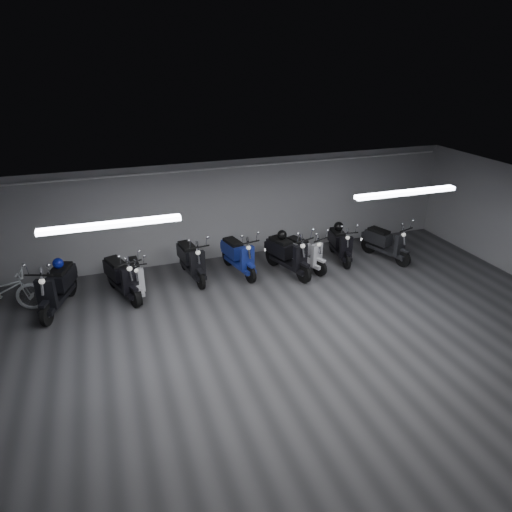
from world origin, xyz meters
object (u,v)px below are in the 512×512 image
object	(u,v)px
scooter_7	(341,239)
helmet_2	(339,226)
scooter_9	(387,238)
scooter_1	(121,271)
scooter_6	(305,247)
helmet_0	(282,235)
helmet_1	(58,263)
scooter_3	(191,254)
scooter_5	(288,249)
scooter_0	(55,281)
scooter_2	(134,271)
scooter_4	(238,250)

from	to	relation	value
scooter_7	helmet_2	distance (m)	0.38
scooter_9	scooter_1	bearing A→B (deg)	160.24
scooter_6	helmet_0	xyz separation A→B (m)	(-0.62, 0.14, 0.39)
helmet_1	scooter_3	bearing A→B (deg)	5.30
scooter_1	scooter_5	world-z (taller)	scooter_5
scooter_0	scooter_7	distance (m)	7.44
scooter_6	scooter_7	bearing A→B (deg)	-11.92
scooter_5	scooter_6	bearing A→B (deg)	-4.16
scooter_2	scooter_9	distance (m)	6.95
scooter_4	helmet_0	bearing A→B (deg)	-20.53
scooter_0	scooter_7	world-z (taller)	scooter_0
scooter_5	helmet_1	xyz separation A→B (m)	(-5.60, 0.24, 0.32)
scooter_0	helmet_2	size ratio (longest dim) A/B	7.29
scooter_3	scooter_1	bearing A→B (deg)	-174.47
scooter_1	scooter_0	bearing A→B (deg)	165.65
scooter_4	scooter_0	bearing A→B (deg)	173.77
scooter_7	scooter_9	distance (m)	1.31
scooter_1	scooter_9	distance (m)	7.25
scooter_1	scooter_5	distance (m)	4.26
scooter_5	helmet_0	size ratio (longest dim) A/B	7.45
scooter_1	scooter_3	world-z (taller)	scooter_1
scooter_0	scooter_3	distance (m)	3.26
scooter_9	scooter_6	bearing A→B (deg)	157.31
scooter_6	scooter_7	xyz separation A→B (m)	(1.20, 0.20, 0.00)
scooter_0	helmet_2	distance (m)	7.50
scooter_5	scooter_2	bearing A→B (deg)	160.77
scooter_0	scooter_6	xyz separation A→B (m)	(6.24, 0.14, -0.10)
scooter_1	scooter_3	bearing A→B (deg)	-6.10
scooter_0	scooter_3	world-z (taller)	scooter_0
helmet_0	scooter_2	bearing A→B (deg)	-178.55
scooter_3	scooter_6	xyz separation A→B (m)	(3.02, -0.41, -0.05)
scooter_0	scooter_5	world-z (taller)	scooter_0
scooter_9	helmet_1	bearing A→B (deg)	159.57
scooter_1	scooter_4	xyz separation A→B (m)	(3.02, 0.32, -0.01)
scooter_5	helmet_1	bearing A→B (deg)	160.64
scooter_9	helmet_0	size ratio (longest dim) A/B	6.89
scooter_9	helmet_2	xyz separation A→B (m)	(-1.22, 0.62, 0.26)
scooter_7	helmet_1	bearing A→B (deg)	-170.38
scooter_9	helmet_2	bearing A→B (deg)	134.42
scooter_4	helmet_2	xyz separation A→B (m)	(3.01, 0.13, 0.25)
scooter_0	scooter_9	distance (m)	8.69
scooter_7	helmet_1	world-z (taller)	scooter_7
scooter_2	scooter_4	world-z (taller)	scooter_4
scooter_1	scooter_2	size ratio (longest dim) A/B	1.12
scooter_2	scooter_7	distance (m)	5.70
scooter_6	helmet_2	world-z (taller)	scooter_6
scooter_2	scooter_9	world-z (taller)	scooter_9
scooter_4	helmet_0	size ratio (longest dim) A/B	7.06
scooter_0	helmet_1	xyz separation A→B (m)	(0.09, 0.26, 0.30)
scooter_4	scooter_9	bearing A→B (deg)	-18.67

